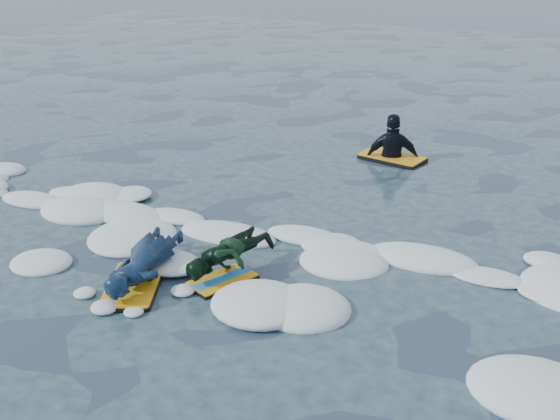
{
  "coord_description": "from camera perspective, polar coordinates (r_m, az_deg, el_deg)",
  "views": [
    {
      "loc": [
        3.97,
        -6.27,
        4.02
      ],
      "look_at": [
        0.62,
        1.6,
        0.4
      ],
      "focal_mm": 45.0,
      "sensor_mm": 36.0,
      "label": 1
    }
  ],
  "objects": [
    {
      "name": "prone_child_unit",
      "position": [
        8.37,
        -4.16,
        -3.95
      ],
      "size": [
        0.97,
        1.33,
        0.47
      ],
      "rotation": [
        0.0,
        0.0,
        1.12
      ],
      "color": "black",
      "rests_on": "ground"
    },
    {
      "name": "foam_band",
      "position": [
        9.23,
        -4.95,
        -2.94
      ],
      "size": [
        12.0,
        3.1,
        0.3
      ],
      "primitive_type": null,
      "color": "white",
      "rests_on": "ground"
    },
    {
      "name": "ground",
      "position": [
        8.44,
        -8.21,
        -5.74
      ],
      "size": [
        120.0,
        120.0,
        0.0
      ],
      "primitive_type": "plane",
      "color": "#18263B",
      "rests_on": "ground"
    },
    {
      "name": "prone_woman_unit",
      "position": [
        8.41,
        -11.1,
        -4.4
      ],
      "size": [
        0.96,
        1.71,
        0.42
      ],
      "rotation": [
        0.0,
        0.0,
        1.95
      ],
      "color": "black",
      "rests_on": "ground"
    },
    {
      "name": "waiting_rider_unit",
      "position": [
        12.58,
        9.1,
        4.0
      ],
      "size": [
        1.23,
        0.86,
        1.68
      ],
      "rotation": [
        0.0,
        0.0,
        -0.23
      ],
      "color": "black",
      "rests_on": "ground"
    }
  ]
}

